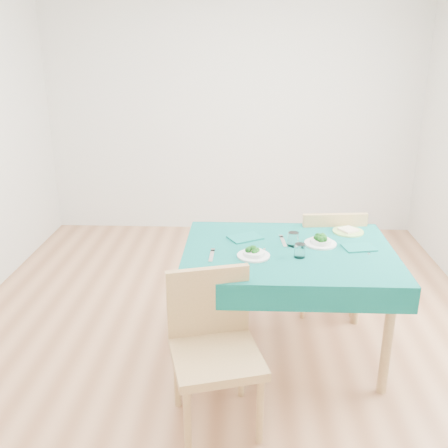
{
  "coord_description": "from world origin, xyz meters",
  "views": [
    {
      "loc": [
        0.13,
        -3.16,
        1.99
      ],
      "look_at": [
        0.0,
        0.0,
        0.85
      ],
      "focal_mm": 40.0,
      "sensor_mm": 36.0,
      "label": 1
    }
  ],
  "objects_px": {
    "chair_near": "(216,333)",
    "bowl_near": "(254,252)",
    "table": "(286,302)",
    "side_plate": "(348,232)",
    "chair_far": "(326,238)",
    "bowl_far": "(321,240)"
  },
  "relations": [
    {
      "from": "chair_near",
      "to": "bowl_near",
      "type": "xyz_separation_m",
      "value": [
        0.2,
        0.58,
        0.21
      ]
    },
    {
      "from": "table",
      "to": "bowl_near",
      "type": "height_order",
      "value": "bowl_near"
    },
    {
      "from": "chair_near",
      "to": "side_plate",
      "type": "relative_size",
      "value": 5.42
    },
    {
      "from": "chair_far",
      "to": "bowl_far",
      "type": "bearing_deg",
      "value": 71.43
    },
    {
      "from": "chair_near",
      "to": "side_plate",
      "type": "xyz_separation_m",
      "value": [
        0.86,
        1.04,
        0.19
      ]
    },
    {
      "from": "chair_near",
      "to": "bowl_far",
      "type": "distance_m",
      "value": 1.05
    },
    {
      "from": "table",
      "to": "chair_near",
      "type": "bearing_deg",
      "value": -121.26
    },
    {
      "from": "table",
      "to": "chair_far",
      "type": "height_order",
      "value": "chair_far"
    },
    {
      "from": "table",
      "to": "chair_near",
      "type": "distance_m",
      "value": 0.84
    },
    {
      "from": "chair_near",
      "to": "table",
      "type": "bearing_deg",
      "value": 43.34
    },
    {
      "from": "chair_far",
      "to": "bowl_far",
      "type": "xyz_separation_m",
      "value": [
        -0.13,
        -0.57,
        0.21
      ]
    },
    {
      "from": "chair_far",
      "to": "side_plate",
      "type": "bearing_deg",
      "value": 99.95
    },
    {
      "from": "table",
      "to": "side_plate",
      "type": "bearing_deg",
      "value": 37.33
    },
    {
      "from": "chair_near",
      "to": "bowl_far",
      "type": "relative_size",
      "value": 5.51
    },
    {
      "from": "chair_near",
      "to": "bowl_far",
      "type": "bearing_deg",
      "value": 36.01
    },
    {
      "from": "bowl_near",
      "to": "bowl_far",
      "type": "bearing_deg",
      "value": 26.34
    },
    {
      "from": "table",
      "to": "bowl_near",
      "type": "xyz_separation_m",
      "value": [
        -0.23,
        -0.12,
        0.41
      ]
    },
    {
      "from": "bowl_far",
      "to": "chair_near",
      "type": "bearing_deg",
      "value": -128.59
    },
    {
      "from": "table",
      "to": "side_plate",
      "type": "xyz_separation_m",
      "value": [
        0.44,
        0.33,
        0.38
      ]
    },
    {
      "from": "chair_near",
      "to": "bowl_near",
      "type": "relative_size",
      "value": 5.66
    },
    {
      "from": "bowl_far",
      "to": "chair_far",
      "type": "bearing_deg",
      "value": 76.87
    },
    {
      "from": "table",
      "to": "bowl_far",
      "type": "distance_m",
      "value": 0.47
    }
  ]
}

